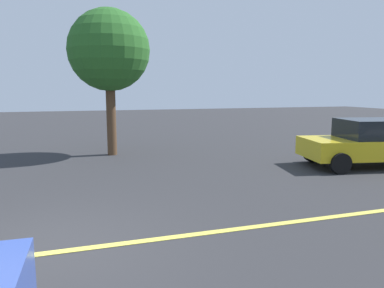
% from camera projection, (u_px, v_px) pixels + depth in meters
% --- Properties ---
extents(ground_plane, '(80.00, 80.00, 0.00)m').
position_uv_depth(ground_plane, '(44.00, 254.00, 5.55)').
color(ground_plane, '#2D2D30').
extents(lane_marking_centre, '(28.00, 0.16, 0.01)m').
position_uv_depth(lane_marking_centre, '(224.00, 231.00, 6.46)').
color(lane_marking_centre, '#E0D14C').
extents(car_yellow_mid_road, '(4.22, 2.66, 1.55)m').
position_uv_depth(car_yellow_mid_road, '(366.00, 143.00, 11.83)').
color(car_yellow_mid_road, gold).
rests_on(car_yellow_mid_road, ground_plane).
extents(tree_left_verge, '(3.05, 3.05, 5.50)m').
position_uv_depth(tree_left_verge, '(109.00, 51.00, 13.51)').
color(tree_left_verge, '#513823').
rests_on(tree_left_verge, ground_plane).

